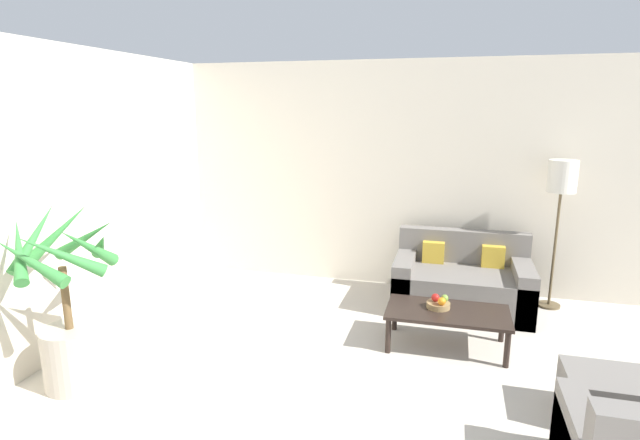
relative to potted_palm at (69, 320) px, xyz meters
The scene contains 10 objects.
wall_back 4.37m from the potted_palm, 44.61° to the left, with size 8.65×0.06×2.70m.
potted_palm is the anchor object (origin of this frame).
sofa_loveseat 3.84m from the potted_palm, 39.29° to the left, with size 1.43×0.87×0.81m.
floor_lamp 4.84m from the potted_palm, 34.73° to the left, with size 0.29×0.29×1.62m.
coffee_table 3.18m from the potted_palm, 26.80° to the left, with size 1.10×0.59×0.36m.
fruit_bowl 3.12m from the potted_palm, 28.24° to the left, with size 0.21×0.21×0.05m.
apple_red 3.10m from the potted_palm, 28.76° to the left, with size 0.08×0.08×0.08m.
apple_green 3.18m from the potted_palm, 28.33° to the left, with size 0.07×0.07×0.07m.
orange_fruit 3.12m from the potted_palm, 27.03° to the left, with size 0.07×0.07×0.07m.
ottoman 4.00m from the potted_palm, ahead, with size 0.57×0.47×0.35m.
Camera 1 is at (-0.25, 0.84, 2.16)m, focal length 28.00 mm.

